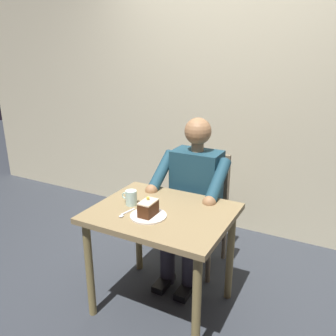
{
  "coord_description": "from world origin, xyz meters",
  "views": [
    {
      "loc": [
        -0.94,
        1.7,
        1.65
      ],
      "look_at": [
        0.01,
        -0.1,
        0.97
      ],
      "focal_mm": 36.69,
      "sensor_mm": 36.0,
      "label": 1
    }
  ],
  "objects_px": {
    "chair": "(200,204)",
    "dessert_spoon": "(124,214)",
    "seated_person": "(192,197)",
    "coffee_cup": "(131,197)",
    "cake_slice": "(148,208)",
    "dining_table": "(162,225)"
  },
  "relations": [
    {
      "from": "chair",
      "to": "coffee_cup",
      "type": "relative_size",
      "value": 8.35
    },
    {
      "from": "dining_table",
      "to": "dessert_spoon",
      "type": "distance_m",
      "value": 0.26
    },
    {
      "from": "cake_slice",
      "to": "coffee_cup",
      "type": "relative_size",
      "value": 1.17
    },
    {
      "from": "seated_person",
      "to": "dessert_spoon",
      "type": "relative_size",
      "value": 8.5
    },
    {
      "from": "cake_slice",
      "to": "coffee_cup",
      "type": "xyz_separation_m",
      "value": [
        0.19,
        -0.09,
        -0.01
      ]
    },
    {
      "from": "chair",
      "to": "dessert_spoon",
      "type": "relative_size",
      "value": 6.33
    },
    {
      "from": "dining_table",
      "to": "chair",
      "type": "distance_m",
      "value": 0.65
    },
    {
      "from": "seated_person",
      "to": "cake_slice",
      "type": "height_order",
      "value": "seated_person"
    },
    {
      "from": "seated_person",
      "to": "dessert_spoon",
      "type": "distance_m",
      "value": 0.65
    },
    {
      "from": "coffee_cup",
      "to": "seated_person",
      "type": "bearing_deg",
      "value": -114.7
    },
    {
      "from": "cake_slice",
      "to": "dessert_spoon",
      "type": "relative_size",
      "value": 0.89
    },
    {
      "from": "dining_table",
      "to": "cake_slice",
      "type": "relative_size",
      "value": 6.77
    },
    {
      "from": "dining_table",
      "to": "cake_slice",
      "type": "xyz_separation_m",
      "value": [
        0.03,
        0.11,
        0.16
      ]
    },
    {
      "from": "dining_table",
      "to": "seated_person",
      "type": "height_order",
      "value": "seated_person"
    },
    {
      "from": "seated_person",
      "to": "cake_slice",
      "type": "distance_m",
      "value": 0.59
    },
    {
      "from": "chair",
      "to": "cake_slice",
      "type": "bearing_deg",
      "value": 87.43
    },
    {
      "from": "dining_table",
      "to": "dessert_spoon",
      "type": "relative_size",
      "value": 6.02
    },
    {
      "from": "dining_table",
      "to": "coffee_cup",
      "type": "height_order",
      "value": "coffee_cup"
    },
    {
      "from": "seated_person",
      "to": "coffee_cup",
      "type": "distance_m",
      "value": 0.54
    },
    {
      "from": "seated_person",
      "to": "coffee_cup",
      "type": "xyz_separation_m",
      "value": [
        0.22,
        0.48,
        0.13
      ]
    },
    {
      "from": "chair",
      "to": "coffee_cup",
      "type": "xyz_separation_m",
      "value": [
        0.22,
        0.65,
        0.27
      ]
    },
    {
      "from": "seated_person",
      "to": "coffee_cup",
      "type": "bearing_deg",
      "value": 65.3
    }
  ]
}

